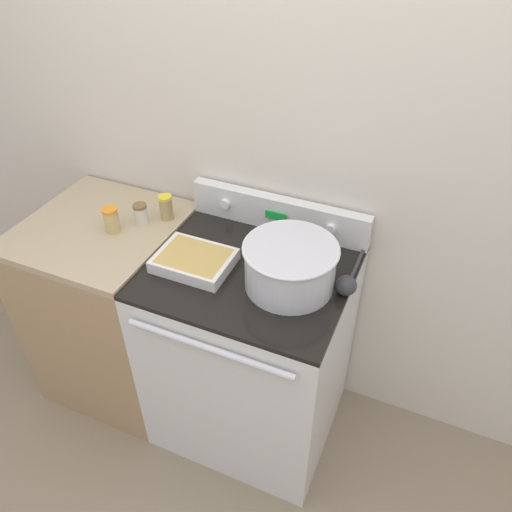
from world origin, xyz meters
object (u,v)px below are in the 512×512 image
(casserole_dish, at_px, (194,260))
(ladle, at_px, (347,284))
(spice_jar_brown_cap, at_px, (141,214))
(spice_jar_orange_cap, at_px, (111,220))
(spice_jar_yellow_cap, at_px, (166,207))
(mixing_bowl, at_px, (290,264))

(casserole_dish, bearing_deg, ladle, 9.06)
(spice_jar_brown_cap, bearing_deg, ladle, -3.55)
(casserole_dish, height_order, spice_jar_orange_cap, spice_jar_orange_cap)
(spice_jar_yellow_cap, height_order, spice_jar_orange_cap, spice_jar_yellow_cap)
(mixing_bowl, bearing_deg, casserole_dish, -173.49)
(casserole_dish, distance_m, ladle, 0.56)
(spice_jar_yellow_cap, bearing_deg, spice_jar_brown_cap, -136.25)
(casserole_dish, xyz_separation_m, spice_jar_brown_cap, (-0.32, 0.14, 0.03))
(spice_jar_brown_cap, relative_size, spice_jar_orange_cap, 0.85)
(spice_jar_orange_cap, bearing_deg, spice_jar_yellow_cap, 47.22)
(mixing_bowl, distance_m, casserole_dish, 0.37)
(spice_jar_brown_cap, distance_m, spice_jar_orange_cap, 0.12)
(casserole_dish, distance_m, spice_jar_orange_cap, 0.40)
(mixing_bowl, relative_size, spice_jar_orange_cap, 3.14)
(ladle, xyz_separation_m, spice_jar_brown_cap, (-0.88, 0.05, 0.02))
(mixing_bowl, relative_size, casserole_dish, 1.21)
(mixing_bowl, bearing_deg, spice_jar_orange_cap, 179.23)
(mixing_bowl, xyz_separation_m, casserole_dish, (-0.36, -0.04, -0.07))
(spice_jar_orange_cap, bearing_deg, ladle, 2.24)
(mixing_bowl, height_order, casserole_dish, mixing_bowl)
(spice_jar_brown_cap, bearing_deg, mixing_bowl, -8.50)
(spice_jar_yellow_cap, bearing_deg, mixing_bowl, -16.05)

